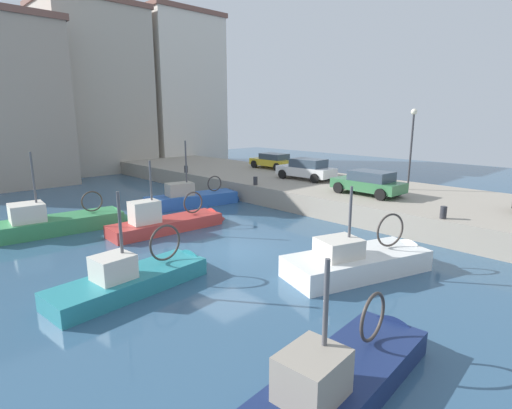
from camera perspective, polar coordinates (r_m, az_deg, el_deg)
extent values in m
plane|color=#335675|center=(17.29, -4.05, -6.48)|extent=(80.00, 80.00, 0.00)
cube|color=#9E9384|center=(25.76, 16.01, 0.83)|extent=(9.00, 56.00, 1.20)
cube|color=#BC3833|center=(20.54, -12.63, -3.65)|extent=(5.74, 1.92, 1.19)
cone|color=#BC3833|center=(22.15, -5.37, -2.21)|extent=(0.97, 1.52, 1.47)
cube|color=#896B4C|center=(20.40, -12.70, -2.21)|extent=(5.51, 1.78, 0.08)
cube|color=beige|center=(19.78, -15.61, -1.08)|extent=(1.38, 0.99, 1.10)
cylinder|color=#4C4C51|center=(19.76, -14.72, 1.71)|extent=(0.10, 0.10, 3.03)
torus|color=#3F3833|center=(21.01, -8.98, 0.28)|extent=(1.15, 0.14, 1.14)
sphere|color=white|center=(20.59, -18.02, -3.42)|extent=(0.32, 0.32, 0.32)
cube|color=#388951|center=(22.15, -26.23, -3.49)|extent=(6.09, 2.47, 1.49)
cone|color=#388951|center=(22.96, -18.13, -2.26)|extent=(1.07, 1.75, 1.67)
cube|color=#9E7A51|center=(21.98, -26.40, -1.80)|extent=(5.84, 2.30, 0.08)
cube|color=beige|center=(21.69, -29.88, -1.04)|extent=(1.59, 1.53, 0.89)
cylinder|color=#4C4C51|center=(21.53, -29.08, 2.17)|extent=(0.10, 0.10, 3.32)
torus|color=#3F3833|center=(22.20, -22.38, 0.42)|extent=(1.08, 0.20, 1.08)
sphere|color=white|center=(22.83, -31.17, -2.99)|extent=(0.32, 0.32, 0.32)
cube|color=white|center=(15.26, 14.12, -9.51)|extent=(5.74, 3.59, 1.55)
cone|color=white|center=(17.27, 21.97, -7.43)|extent=(1.42, 2.02, 1.84)
cube|color=#896B4C|center=(15.01, 14.26, -7.04)|extent=(5.48, 3.37, 0.08)
cube|color=beige|center=(14.38, 11.73, -6.14)|extent=(1.73, 1.57, 0.71)
cylinder|color=#4C4C51|center=(14.38, 13.25, -2.50)|extent=(0.10, 0.10, 2.57)
torus|color=#3F3833|center=(15.77, 18.62, -3.49)|extent=(1.26, 0.47, 1.29)
sphere|color=white|center=(15.11, 6.65, -8.47)|extent=(0.32, 0.32, 0.32)
cube|color=#2D60B7|center=(25.82, -9.10, -0.17)|extent=(5.99, 2.74, 1.51)
cone|color=#2D60B7|center=(27.22, -2.82, 0.63)|extent=(1.17, 1.62, 1.47)
cube|color=#896B4C|center=(25.68, -9.15, 1.30)|extent=(5.74, 2.57, 0.08)
cube|color=#B7AD99|center=(25.31, -10.83, 2.12)|extent=(1.78, 1.33, 0.83)
cylinder|color=#4C4C51|center=(25.29, -9.93, 5.06)|extent=(0.10, 0.10, 3.45)
torus|color=#3F3833|center=(26.23, -5.95, 3.01)|extent=(1.01, 0.28, 1.02)
sphere|color=white|center=(25.99, -13.41, 0.23)|extent=(0.32, 0.32, 0.32)
cube|color=teal|center=(14.07, -17.44, -11.66)|extent=(5.35, 2.18, 1.19)
cone|color=teal|center=(15.68, -8.18, -8.64)|extent=(1.04, 1.59, 1.50)
cube|color=#B2A893|center=(13.87, -17.59, -9.64)|extent=(5.13, 2.03, 0.08)
cube|color=beige|center=(13.46, -19.72, -8.49)|extent=(1.26, 1.14, 0.80)
cylinder|color=#4C4C51|center=(13.31, -18.73, -4.21)|extent=(0.10, 0.10, 2.83)
torus|color=#3F3833|center=(14.37, -12.85, -5.34)|extent=(1.31, 0.21, 1.30)
sphere|color=white|center=(14.12, -25.01, -11.44)|extent=(0.32, 0.32, 0.32)
cube|color=navy|center=(9.07, 10.67, -26.14)|extent=(6.13, 2.12, 1.18)
cone|color=navy|center=(11.62, 19.69, -17.26)|extent=(1.02, 1.54, 1.47)
cube|color=#896B4C|center=(8.75, 10.83, -23.43)|extent=(5.87, 1.97, 0.08)
cube|color=gray|center=(7.96, 8.03, -23.06)|extent=(1.32, 1.11, 0.91)
cylinder|color=#4C4C51|center=(7.78, 9.82, -16.82)|extent=(0.10, 0.10, 2.64)
torus|color=#3F3833|center=(9.68, 16.34, -15.16)|extent=(1.17, 0.17, 1.16)
cube|color=silver|center=(28.56, 7.11, 4.74)|extent=(1.91, 4.23, 0.62)
cube|color=#384756|center=(28.36, 7.48, 5.90)|extent=(1.63, 2.39, 0.58)
cylinder|color=black|center=(28.79, 3.80, 4.35)|extent=(0.25, 0.65, 0.64)
cylinder|color=black|center=(30.13, 5.94, 4.68)|extent=(0.25, 0.65, 0.64)
cylinder|color=black|center=(27.08, 8.39, 3.72)|extent=(0.25, 0.65, 0.64)
cylinder|color=black|center=(28.49, 10.43, 4.09)|extent=(0.25, 0.65, 0.64)
cube|color=#387547|center=(23.70, 15.65, 2.69)|extent=(1.88, 4.13, 0.56)
cube|color=#384756|center=(23.51, 16.14, 3.94)|extent=(1.60, 2.33, 0.55)
cylinder|color=black|center=(23.82, 11.70, 2.38)|extent=(0.25, 0.65, 0.64)
cylinder|color=black|center=(25.20, 14.07, 2.82)|extent=(0.25, 0.65, 0.64)
cylinder|color=black|center=(22.31, 17.36, 1.38)|extent=(0.25, 0.65, 0.64)
cylinder|color=black|center=(23.77, 19.53, 1.89)|extent=(0.25, 0.65, 0.64)
cube|color=gold|center=(34.29, 2.35, 6.07)|extent=(1.75, 4.01, 0.53)
cube|color=#384756|center=(34.10, 2.60, 6.88)|extent=(1.53, 2.25, 0.48)
cylinder|color=black|center=(34.69, -0.26, 5.79)|extent=(0.22, 0.64, 0.64)
cylinder|color=black|center=(35.87, 1.76, 6.01)|extent=(0.22, 0.64, 0.64)
cylinder|color=black|center=(32.77, 2.99, 5.37)|extent=(0.22, 0.64, 0.64)
cylinder|color=black|center=(34.02, 5.01, 5.61)|extent=(0.22, 0.64, 0.64)
cylinder|color=#2D2D33|center=(19.38, 25.19, -1.04)|extent=(0.28, 0.28, 0.55)
cylinder|color=#2D2D33|center=(26.05, -0.09, 3.41)|extent=(0.28, 0.28, 0.55)
cylinder|color=#2D2D33|center=(32.26, -9.97, 5.00)|extent=(0.28, 0.28, 0.55)
cylinder|color=#38383D|center=(25.93, 21.22, 6.91)|extent=(0.12, 0.12, 4.50)
sphere|color=#F2EACC|center=(25.83, 21.65, 12.21)|extent=(0.36, 0.36, 0.36)
cube|color=#B2A899|center=(44.85, -21.97, 14.57)|extent=(9.30, 7.70, 15.72)
cube|color=brown|center=(45.97, -22.88, 24.68)|extent=(9.67, 8.01, 0.50)
cube|color=silver|center=(49.54, -11.24, 15.35)|extent=(8.75, 7.94, 16.40)
cube|color=brown|center=(50.68, -11.69, 24.92)|extent=(9.11, 8.26, 0.50)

